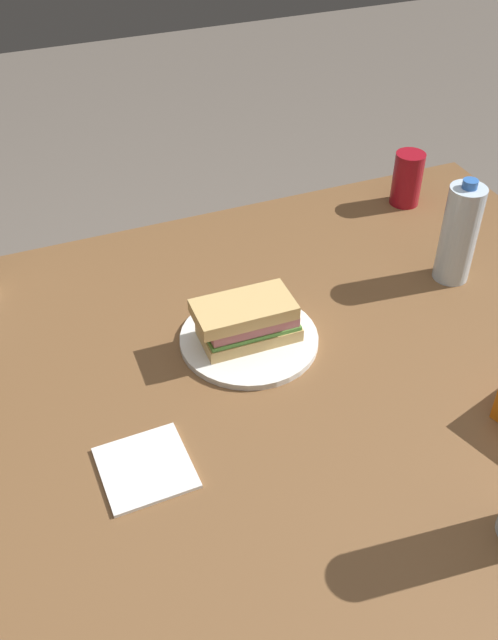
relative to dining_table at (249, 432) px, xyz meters
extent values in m
plane|color=#70665B|center=(0.00, 0.00, -0.66)|extent=(8.00, 8.00, 0.00)
cube|color=brown|center=(0.00, 0.00, 0.06)|extent=(1.56, 1.13, 0.04)
cylinder|color=brown|center=(-0.70, -0.49, -0.31)|extent=(0.07, 0.07, 0.70)
cylinder|color=white|center=(-0.05, -0.13, 0.09)|extent=(0.25, 0.25, 0.01)
cube|color=#DBB26B|center=(-0.05, -0.13, 0.10)|extent=(0.17, 0.09, 0.02)
cube|color=#599E3F|center=(-0.05, -0.13, 0.12)|extent=(0.16, 0.09, 0.01)
cube|color=#C6727A|center=(-0.05, -0.13, 0.13)|extent=(0.16, 0.09, 0.02)
cube|color=yellow|center=(-0.05, -0.13, 0.15)|extent=(0.15, 0.08, 0.01)
cube|color=#DBB26B|center=(-0.04, -0.12, 0.16)|extent=(0.17, 0.09, 0.02)
cylinder|color=maroon|center=(-0.56, -0.44, 0.14)|extent=(0.07, 0.07, 0.12)
cylinder|color=silver|center=(-0.49, -0.16, 0.18)|extent=(0.07, 0.07, 0.20)
cylinder|color=blue|center=(-0.49, -0.16, 0.29)|extent=(0.03, 0.03, 0.02)
cube|color=white|center=(0.19, 0.07, 0.08)|extent=(0.13, 0.13, 0.01)
camera|label=1|loc=(0.30, 0.75, 0.92)|focal=40.02mm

